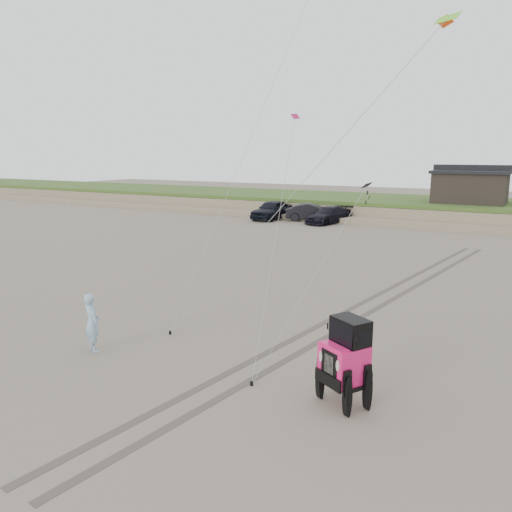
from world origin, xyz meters
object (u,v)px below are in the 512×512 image
(cabin, at_px, (471,186))
(truck_b, at_px, (312,212))
(truck_a, at_px, (272,210))
(truck_c, at_px, (328,215))
(jeep, at_px, (344,371))
(man, at_px, (92,323))

(cabin, relative_size, truck_b, 1.35)
(truck_a, xyz_separation_m, truck_c, (5.63, 0.03, -0.16))
(jeep, bearing_deg, man, -145.47)
(jeep, height_order, man, man)
(cabin, xyz_separation_m, truck_a, (-16.19, -7.40, -2.34))
(truck_a, distance_m, jeep, 35.23)
(jeep, relative_size, man, 2.52)
(truck_a, height_order, jeep, truck_a)
(cabin, height_order, jeep, cabin)
(truck_a, height_order, truck_c, truck_a)
(cabin, height_order, truck_c, cabin)
(truck_a, xyz_separation_m, truck_b, (3.73, 0.74, -0.11))
(truck_b, distance_m, man, 32.30)
(jeep, distance_m, man, 7.95)
(truck_a, bearing_deg, truck_b, 13.68)
(cabin, xyz_separation_m, truck_b, (-12.46, -6.66, -2.46))
(truck_a, height_order, truck_b, truck_a)
(cabin, xyz_separation_m, truck_c, (-10.56, -7.37, -2.50))
(truck_c, distance_m, man, 31.28)
(cabin, height_order, man, cabin)
(truck_a, bearing_deg, truck_c, 2.72)
(cabin, distance_m, truck_c, 13.12)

